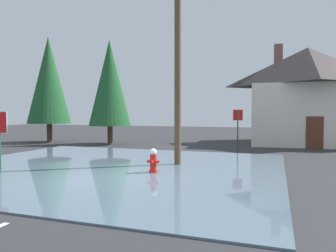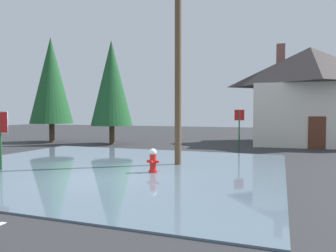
{
  "view_description": "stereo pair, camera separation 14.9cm",
  "coord_description": "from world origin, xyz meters",
  "px_view_note": "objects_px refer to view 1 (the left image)",
  "views": [
    {
      "loc": [
        5.59,
        -9.22,
        2.24
      ],
      "look_at": [
        1.56,
        2.5,
        1.71
      ],
      "focal_mm": 34.08,
      "sensor_mm": 36.0,
      "label": 1
    },
    {
      "loc": [
        5.73,
        -9.18,
        2.24
      ],
      "look_at": [
        1.56,
        2.5,
        1.71
      ],
      "focal_mm": 34.08,
      "sensor_mm": 36.0,
      "label": 2
    }
  ],
  "objects_px": {
    "fire_hydrant": "(153,161)",
    "pine_tree_tall_left": "(110,83)",
    "house": "(307,94)",
    "stop_sign_far": "(238,122)",
    "pine_tree_mid_left": "(49,80)",
    "utility_pole": "(178,68)"
  },
  "relations": [
    {
      "from": "house",
      "to": "pine_tree_mid_left",
      "type": "relative_size",
      "value": 1.09
    },
    {
      "from": "utility_pole",
      "to": "pine_tree_mid_left",
      "type": "relative_size",
      "value": 0.99
    },
    {
      "from": "house",
      "to": "pine_tree_mid_left",
      "type": "distance_m",
      "value": 18.87
    },
    {
      "from": "stop_sign_far",
      "to": "utility_pole",
      "type": "bearing_deg",
      "value": -105.86
    },
    {
      "from": "fire_hydrant",
      "to": "pine_tree_tall_left",
      "type": "bearing_deg",
      "value": 127.07
    },
    {
      "from": "house",
      "to": "fire_hydrant",
      "type": "bearing_deg",
      "value": -114.33
    },
    {
      "from": "fire_hydrant",
      "to": "utility_pole",
      "type": "bearing_deg",
      "value": 81.4
    },
    {
      "from": "house",
      "to": "pine_tree_mid_left",
      "type": "bearing_deg",
      "value": -165.1
    },
    {
      "from": "stop_sign_far",
      "to": "pine_tree_tall_left",
      "type": "height_order",
      "value": "pine_tree_tall_left"
    },
    {
      "from": "house",
      "to": "pine_tree_tall_left",
      "type": "height_order",
      "value": "house"
    },
    {
      "from": "stop_sign_far",
      "to": "pine_tree_tall_left",
      "type": "xyz_separation_m",
      "value": [
        -8.99,
        0.88,
        2.62
      ]
    },
    {
      "from": "stop_sign_far",
      "to": "house",
      "type": "relative_size",
      "value": 0.28
    },
    {
      "from": "fire_hydrant",
      "to": "house",
      "type": "height_order",
      "value": "house"
    },
    {
      "from": "utility_pole",
      "to": "pine_tree_tall_left",
      "type": "distance_m",
      "value": 10.15
    },
    {
      "from": "utility_pole",
      "to": "house",
      "type": "height_order",
      "value": "utility_pole"
    },
    {
      "from": "stop_sign_far",
      "to": "pine_tree_mid_left",
      "type": "xyz_separation_m",
      "value": [
        -14.04,
        0.7,
        2.95
      ]
    },
    {
      "from": "house",
      "to": "pine_tree_tall_left",
      "type": "bearing_deg",
      "value": -160.5
    },
    {
      "from": "utility_pole",
      "to": "house",
      "type": "relative_size",
      "value": 0.91
    },
    {
      "from": "pine_tree_tall_left",
      "to": "stop_sign_far",
      "type": "bearing_deg",
      "value": -5.6
    },
    {
      "from": "stop_sign_far",
      "to": "pine_tree_mid_left",
      "type": "height_order",
      "value": "pine_tree_mid_left"
    },
    {
      "from": "fire_hydrant",
      "to": "pine_tree_tall_left",
      "type": "distance_m",
      "value": 12.1
    },
    {
      "from": "house",
      "to": "pine_tree_tall_left",
      "type": "distance_m",
      "value": 13.98
    }
  ]
}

